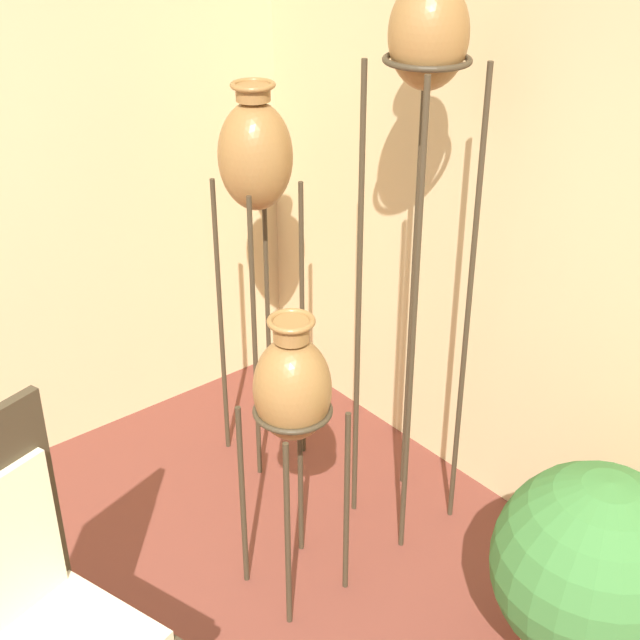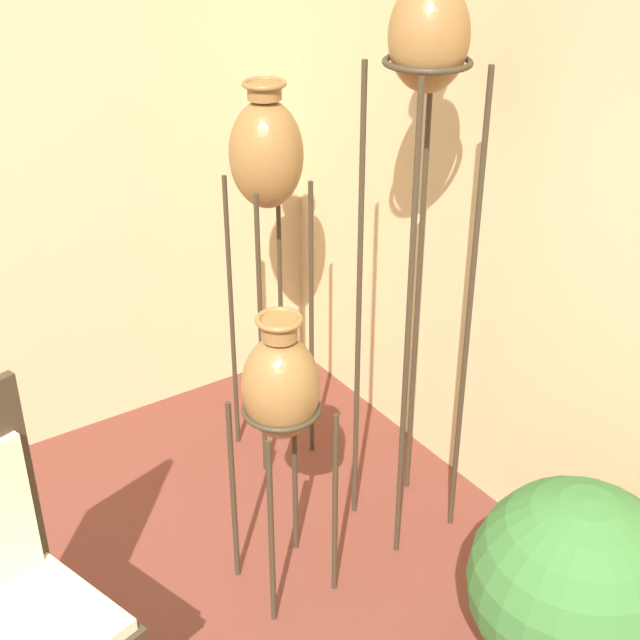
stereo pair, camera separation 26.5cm
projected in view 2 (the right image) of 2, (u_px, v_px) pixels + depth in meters
vase_stand_tall at (427, 68)px, 2.74m from camera, size 0.30×0.30×2.15m
vase_stand_medium at (266, 162)px, 3.38m from camera, size 0.28×0.28×1.63m
vase_stand_short at (281, 391)px, 2.88m from camera, size 0.28×0.28×1.11m
potted_plant at (572, 595)px, 2.63m from camera, size 0.63×0.63×0.80m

